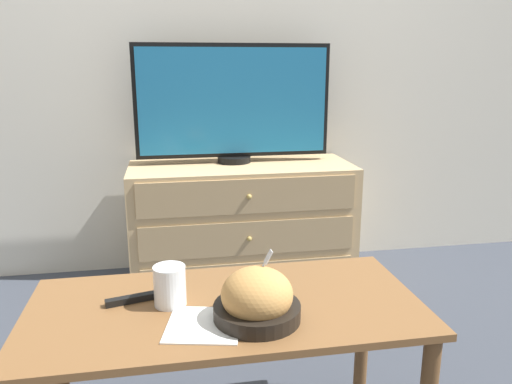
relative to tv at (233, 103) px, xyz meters
The scene contains 9 objects.
ground_plane 0.93m from the tv, 121.48° to the left, with size 12.00×12.00×0.00m, color #383D47.
wall_back 0.46m from the tv, 118.26° to the left, with size 12.00×0.05×2.60m.
dresser 0.61m from the tv, 71.47° to the right, with size 1.10×0.47×0.61m.
tv is the anchor object (origin of this frame).
coffee_table 1.38m from the tv, 98.82° to the right, with size 1.04×0.50×0.48m.
takeout_bowl 1.42m from the tv, 95.40° to the right, with size 0.22×0.22×0.17m.
drink_cup 1.35m from the tv, 105.34° to the right, with size 0.09×0.09×0.11m.
napkin 1.46m from the tv, 100.86° to the right, with size 0.21×0.21×0.00m.
remote_control 1.36m from the tv, 109.92° to the right, with size 0.15×0.06×0.02m.
Camera 1 is at (-0.22, -2.65, 1.10)m, focal length 35.00 mm.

